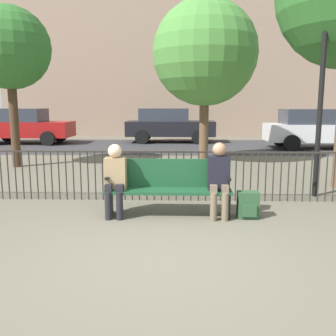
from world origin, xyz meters
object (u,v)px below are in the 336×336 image
at_px(backpack, 248,205).
at_px(parked_car_0, 316,128).
at_px(tree_2, 9,49).
at_px(lamp_post, 323,71).
at_px(seated_person_0, 115,176).
at_px(tree_1, 205,53).
at_px(parked_car_1, 169,125).
at_px(seated_person_1, 219,176).
at_px(park_bench, 168,185).
at_px(parked_car_2, 24,125).

xyz_separation_m(backpack, parked_car_0, (4.46, 9.70, 0.63)).
distance_m(tree_2, lamp_post, 8.24).
bearing_deg(parked_car_0, seated_person_0, -124.23).
relative_size(tree_1, parked_car_1, 1.17).
relative_size(seated_person_0, tree_1, 0.24).
bearing_deg(seated_person_1, tree_2, 138.26).
bearing_deg(parked_car_0, tree_2, -154.82).
distance_m(parked_car_0, parked_car_1, 6.60).
xyz_separation_m(backpack, tree_2, (-5.89, 4.83, 3.13)).
bearing_deg(seated_person_1, tree_1, 88.98).
xyz_separation_m(tree_1, lamp_post, (1.97, -4.24, -0.89)).
height_order(park_bench, parked_car_0, parked_car_0).
relative_size(seated_person_0, seated_person_1, 0.97).
bearing_deg(park_bench, parked_car_2, 122.31).
bearing_deg(tree_2, seated_person_0, -52.16).
height_order(tree_1, parked_car_0, tree_1).
height_order(tree_2, parked_car_0, tree_2).
bearing_deg(lamp_post, backpack, -136.44).
bearing_deg(lamp_post, tree_2, 156.07).
xyz_separation_m(seated_person_0, parked_car_1, (0.47, 12.16, 0.17)).
distance_m(tree_2, parked_car_2, 7.37).
xyz_separation_m(parked_car_0, parked_car_1, (-6.13, 2.45, 0.00)).
bearing_deg(tree_2, parked_car_0, 25.18).
bearing_deg(park_bench, seated_person_0, -171.14).
bearing_deg(lamp_post, parked_car_0, 70.67).
height_order(park_bench, parked_car_1, parked_car_1).
bearing_deg(parked_car_2, seated_person_0, -61.19).
bearing_deg(parked_car_2, tree_2, -69.16).
distance_m(tree_1, parked_car_1, 6.99).
distance_m(park_bench, lamp_post, 3.73).
bearing_deg(tree_1, parked_car_0, 39.25).
height_order(seated_person_0, tree_1, tree_1).
relative_size(lamp_post, parked_car_2, 0.88).
distance_m(tree_1, lamp_post, 4.76).
bearing_deg(parked_car_1, park_bench, -88.22).
relative_size(seated_person_0, parked_car_1, 0.28).
distance_m(park_bench, parked_car_2, 13.24).
distance_m(seated_person_1, tree_1, 6.32).
relative_size(park_bench, parked_car_0, 0.49).
xyz_separation_m(lamp_post, parked_car_0, (2.87, 8.19, -1.59)).
height_order(backpack, parked_car_1, parked_car_1).
xyz_separation_m(seated_person_1, parked_car_0, (4.94, 9.70, 0.16)).
height_order(seated_person_1, backpack, seated_person_1).
bearing_deg(seated_person_0, tree_2, 127.84).
xyz_separation_m(tree_1, parked_car_1, (-1.29, 6.41, -2.47)).
distance_m(park_bench, seated_person_0, 0.88).
height_order(seated_person_0, backpack, seated_person_0).
bearing_deg(seated_person_1, lamp_post, 36.16).
relative_size(lamp_post, parked_car_1, 0.88).
relative_size(park_bench, lamp_post, 0.56).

